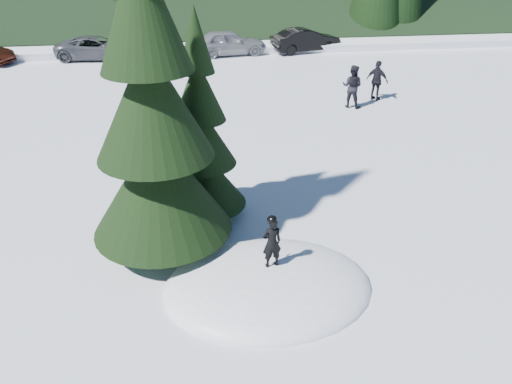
{
  "coord_description": "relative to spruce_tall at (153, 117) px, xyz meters",
  "views": [
    {
      "loc": [
        -1.39,
        -8.37,
        6.82
      ],
      "look_at": [
        0.06,
        2.31,
        1.1
      ],
      "focal_mm": 35.0,
      "sensor_mm": 36.0,
      "label": 1
    }
  ],
  "objects": [
    {
      "name": "car_3",
      "position": [
        -1.0,
        17.29,
        -2.71
      ],
      "size": [
        4.31,
        1.98,
        1.22
      ],
      "primitive_type": "imported",
      "rotation": [
        0.0,
        0.0,
        1.51
      ],
      "color": "black",
      "rests_on": "ground"
    },
    {
      "name": "snow_mound",
      "position": [
        2.2,
        -1.8,
        -3.32
      ],
      "size": [
        4.48,
        3.52,
        0.96
      ],
      "primitive_type": "ellipsoid",
      "color": "white",
      "rests_on": "ground"
    },
    {
      "name": "spruce_tall",
      "position": [
        0.0,
        0.0,
        0.0
      ],
      "size": [
        3.2,
        3.2,
        8.6
      ],
      "color": "#301E10",
      "rests_on": "ground"
    },
    {
      "name": "spruce_short",
      "position": [
        1.0,
        1.4,
        -1.22
      ],
      "size": [
        2.2,
        2.2,
        5.37
      ],
      "color": "#301E10",
      "rests_on": "ground"
    },
    {
      "name": "child_skier",
      "position": [
        2.29,
        -1.67,
        -2.26
      ],
      "size": [
        0.47,
        0.36,
        1.15
      ],
      "primitive_type": "imported",
      "rotation": [
        0.0,
        0.0,
        3.35
      ],
      "color": "black",
      "rests_on": "snow_mound"
    },
    {
      "name": "car_2",
      "position": [
        -4.39,
        20.36,
        -2.67
      ],
      "size": [
        4.83,
        2.56,
        1.29
      ],
      "primitive_type": "imported",
      "rotation": [
        0.0,
        0.0,
        1.48
      ],
      "color": "#494B50",
      "rests_on": "ground"
    },
    {
      "name": "car_5",
      "position": [
        8.08,
        20.62,
        -2.61
      ],
      "size": [
        4.53,
        2.52,
        1.41
      ],
      "primitive_type": "imported",
      "rotation": [
        0.0,
        0.0,
        1.82
      ],
      "color": "black",
      "rests_on": "ground"
    },
    {
      "name": "adult_0",
      "position": [
        7.62,
        9.77,
        -2.42
      ],
      "size": [
        1.1,
        1.04,
        1.8
      ],
      "primitive_type": "imported",
      "rotation": [
        0.0,
        0.0,
        2.58
      ],
      "color": "black",
      "rests_on": "ground"
    },
    {
      "name": "adult_1",
      "position": [
        9.02,
        10.62,
        -2.45
      ],
      "size": [
        1.01,
        1.03,
        1.74
      ],
      "primitive_type": "imported",
      "rotation": [
        0.0,
        0.0,
        2.34
      ],
      "color": "black",
      "rests_on": "ground"
    },
    {
      "name": "car_4",
      "position": [
        3.28,
        20.38,
        -2.57
      ],
      "size": [
        4.61,
        2.41,
        1.5
      ],
      "primitive_type": "imported",
      "rotation": [
        0.0,
        0.0,
        1.72
      ],
      "color": "gray",
      "rests_on": "ground"
    },
    {
      "name": "ground",
      "position": [
        2.2,
        -1.8,
        -3.32
      ],
      "size": [
        200.0,
        200.0,
        0.0
      ],
      "primitive_type": "plane",
      "color": "white",
      "rests_on": "ground"
    }
  ]
}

